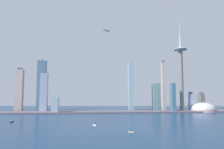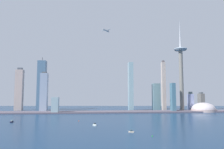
{
  "view_description": "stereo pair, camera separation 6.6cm",
  "coord_description": "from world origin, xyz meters",
  "px_view_note": "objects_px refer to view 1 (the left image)",
  "views": [
    {
      "loc": [
        -77.54,
        -227.26,
        59.7
      ],
      "look_at": [
        -21.33,
        424.3,
        120.3
      ],
      "focal_mm": 33.05,
      "sensor_mm": 36.0,
      "label": 1
    },
    {
      "loc": [
        -77.48,
        -227.27,
        59.7
      ],
      "look_at": [
        -21.33,
        424.3,
        120.3
      ],
      "focal_mm": 33.05,
      "sensor_mm": 36.0,
      "label": 2
    }
  ],
  "objects_px": {
    "skyscraper_9": "(42,85)",
    "airplane": "(106,30)",
    "skyscraper_1": "(164,86)",
    "skyscraper_5": "(173,97)",
    "boat_1": "(12,122)",
    "boat_3": "(131,131)",
    "skyscraper_3": "(44,92)",
    "channel_buoy_1": "(79,121)",
    "observation_tower": "(181,66)",
    "stadium_dome": "(203,109)",
    "skyscraper_6": "(131,86)",
    "channel_buoy_0": "(152,136)",
    "boat_5": "(95,125)",
    "skyscraper_0": "(191,102)",
    "skyscraper_7": "(156,97)",
    "skyscraper_2": "(19,90)",
    "skyscraper_4": "(201,101)",
    "skyscraper_8": "(55,105)"
  },
  "relations": [
    {
      "from": "skyscraper_1",
      "to": "channel_buoy_0",
      "type": "bearing_deg",
      "value": -111.12
    },
    {
      "from": "skyscraper_0",
      "to": "skyscraper_9",
      "type": "relative_size",
      "value": 0.35
    },
    {
      "from": "skyscraper_0",
      "to": "stadium_dome",
      "type": "bearing_deg",
      "value": -59.22
    },
    {
      "from": "skyscraper_5",
      "to": "skyscraper_8",
      "type": "height_order",
      "value": "skyscraper_5"
    },
    {
      "from": "skyscraper_2",
      "to": "skyscraper_3",
      "type": "distance_m",
      "value": 125.41
    },
    {
      "from": "channel_buoy_0",
      "to": "airplane",
      "type": "bearing_deg",
      "value": 99.91
    },
    {
      "from": "skyscraper_9",
      "to": "airplane",
      "type": "bearing_deg",
      "value": -39.45
    },
    {
      "from": "skyscraper_3",
      "to": "skyscraper_8",
      "type": "xyz_separation_m",
      "value": [
        46.54,
        -49.46,
        -39.59
      ]
    },
    {
      "from": "skyscraper_6",
      "to": "airplane",
      "type": "xyz_separation_m",
      "value": [
        -98.11,
        -157.3,
        153.16
      ]
    },
    {
      "from": "boat_1",
      "to": "airplane",
      "type": "bearing_deg",
      "value": 124.9
    },
    {
      "from": "observation_tower",
      "to": "skyscraper_2",
      "type": "bearing_deg",
      "value": 171.83
    },
    {
      "from": "observation_tower",
      "to": "skyscraper_0",
      "type": "height_order",
      "value": "observation_tower"
    },
    {
      "from": "skyscraper_5",
      "to": "skyscraper_9",
      "type": "height_order",
      "value": "skyscraper_9"
    },
    {
      "from": "skyscraper_6",
      "to": "skyscraper_7",
      "type": "distance_m",
      "value": 111.05
    },
    {
      "from": "skyscraper_2",
      "to": "channel_buoy_0",
      "type": "height_order",
      "value": "skyscraper_2"
    },
    {
      "from": "boat_3",
      "to": "channel_buoy_0",
      "type": "height_order",
      "value": "boat_3"
    },
    {
      "from": "skyscraper_5",
      "to": "channel_buoy_1",
      "type": "relative_size",
      "value": 31.49
    },
    {
      "from": "observation_tower",
      "to": "skyscraper_2",
      "type": "relative_size",
      "value": 2.09
    },
    {
      "from": "boat_5",
      "to": "skyscraper_5",
      "type": "bearing_deg",
      "value": 76.56
    },
    {
      "from": "skyscraper_2",
      "to": "skyscraper_5",
      "type": "xyz_separation_m",
      "value": [
        525.97,
        -101.89,
        -26.66
      ]
    },
    {
      "from": "skyscraper_0",
      "to": "skyscraper_3",
      "type": "distance_m",
      "value": 503.57
    },
    {
      "from": "stadium_dome",
      "to": "channel_buoy_0",
      "type": "distance_m",
      "value": 468.73
    },
    {
      "from": "skyscraper_4",
      "to": "skyscraper_9",
      "type": "relative_size",
      "value": 0.34
    },
    {
      "from": "skyscraper_9",
      "to": "skyscraper_3",
      "type": "bearing_deg",
      "value": -68.78
    },
    {
      "from": "skyscraper_3",
      "to": "boat_3",
      "type": "xyz_separation_m",
      "value": [
        221.67,
        -371.65,
        -62.79
      ]
    },
    {
      "from": "skyscraper_7",
      "to": "channel_buoy_0",
      "type": "distance_m",
      "value": 493.68
    },
    {
      "from": "observation_tower",
      "to": "skyscraper_3",
      "type": "bearing_deg",
      "value": 178.67
    },
    {
      "from": "boat_5",
      "to": "airplane",
      "type": "relative_size",
      "value": 0.28
    },
    {
      "from": "observation_tower",
      "to": "boat_3",
      "type": "relative_size",
      "value": 35.29
    },
    {
      "from": "skyscraper_5",
      "to": "boat_1",
      "type": "distance_m",
      "value": 479.91
    },
    {
      "from": "skyscraper_1",
      "to": "skyscraper_5",
      "type": "distance_m",
      "value": 66.93
    },
    {
      "from": "skyscraper_5",
      "to": "skyscraper_7",
      "type": "relative_size",
      "value": 0.97
    },
    {
      "from": "skyscraper_3",
      "to": "skyscraper_5",
      "type": "distance_m",
      "value": 424.15
    },
    {
      "from": "boat_1",
      "to": "boat_3",
      "type": "distance_m",
      "value": 261.97
    },
    {
      "from": "observation_tower",
      "to": "stadium_dome",
      "type": "bearing_deg",
      "value": -17.3
    },
    {
      "from": "skyscraper_0",
      "to": "boat_5",
      "type": "bearing_deg",
      "value": -137.52
    },
    {
      "from": "skyscraper_2",
      "to": "skyscraper_4",
      "type": "relative_size",
      "value": 2.35
    },
    {
      "from": "skyscraper_9",
      "to": "airplane",
      "type": "xyz_separation_m",
      "value": [
        217.7,
        -179.14,
        150.44
      ]
    },
    {
      "from": "boat_1",
      "to": "stadium_dome",
      "type": "bearing_deg",
      "value": 115.93
    },
    {
      "from": "skyscraper_4",
      "to": "boat_3",
      "type": "relative_size",
      "value": 7.2
    },
    {
      "from": "skyscraper_0",
      "to": "boat_3",
      "type": "relative_size",
      "value": 7.31
    },
    {
      "from": "skyscraper_2",
      "to": "airplane",
      "type": "distance_m",
      "value": 392.31
    },
    {
      "from": "skyscraper_6",
      "to": "boat_1",
      "type": "relative_size",
      "value": 18.71
    },
    {
      "from": "skyscraper_9",
      "to": "boat_3",
      "type": "height_order",
      "value": "skyscraper_9"
    },
    {
      "from": "airplane",
      "to": "skyscraper_5",
      "type": "bearing_deg",
      "value": 147.19
    },
    {
      "from": "observation_tower",
      "to": "skyscraper_7",
      "type": "relative_size",
      "value": 3.27
    },
    {
      "from": "channel_buoy_0",
      "to": "skyscraper_5",
      "type": "bearing_deg",
      "value": 64.65
    },
    {
      "from": "channel_buoy_0",
      "to": "boat_3",
      "type": "bearing_deg",
      "value": 124.59
    },
    {
      "from": "skyscraper_3",
      "to": "skyscraper_4",
      "type": "relative_size",
      "value": 2.02
    },
    {
      "from": "skyscraper_7",
      "to": "skyscraper_8",
      "type": "relative_size",
      "value": 1.98
    }
  ]
}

